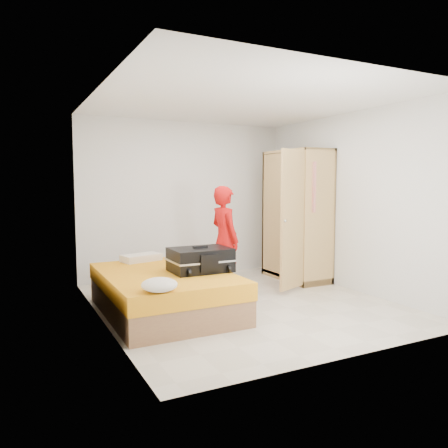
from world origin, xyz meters
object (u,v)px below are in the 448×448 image
suitcase (200,260)px  round_cushion (159,285)px  wardrobe (296,219)px  bed (165,292)px  person (225,240)px

suitcase → round_cushion: 1.07m
wardrobe → suitcase: bearing=-156.2°
bed → suitcase: suitcase is taller
person → suitcase: bearing=130.4°
bed → person: 1.32m
bed → person: bearing=26.4°
person → wardrobe: bearing=-86.2°
suitcase → wardrobe: bearing=24.0°
bed → suitcase: bearing=-21.1°
wardrobe → person: wardrobe is taller
wardrobe → person: (-1.41, -0.22, -0.23)m
person → bed: bearing=111.2°
bed → wardrobe: size_ratio=0.96×
bed → suitcase: 0.59m
bed → person: size_ratio=1.32×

